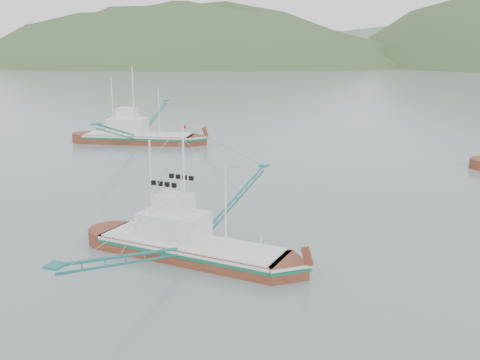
% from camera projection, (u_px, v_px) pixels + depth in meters
% --- Properties ---
extents(ground, '(1200.00, 1200.00, 0.00)m').
position_uv_depth(ground, '(211.00, 243.00, 37.86)').
color(ground, slate).
rests_on(ground, ground).
extents(main_boat, '(13.22, 23.32, 9.47)m').
position_uv_depth(main_boat, '(188.00, 236.00, 35.04)').
color(main_boat, '#612614').
rests_on(main_boat, ground).
extents(bg_boat_left, '(16.35, 28.41, 11.62)m').
position_uv_depth(bg_boat_left, '(137.00, 129.00, 76.86)').
color(bg_boat_left, '#612614').
rests_on(bg_boat_left, ground).
extents(headland_left, '(448.00, 308.00, 210.00)m').
position_uv_depth(headland_left, '(179.00, 64.00, 425.71)').
color(headland_left, '#364F29').
rests_on(headland_left, ground).
extents(ridge_distant, '(960.00, 400.00, 240.00)m').
position_uv_depth(ridge_distant, '(454.00, 61.00, 538.97)').
color(ridge_distant, slate).
rests_on(ridge_distant, ground).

